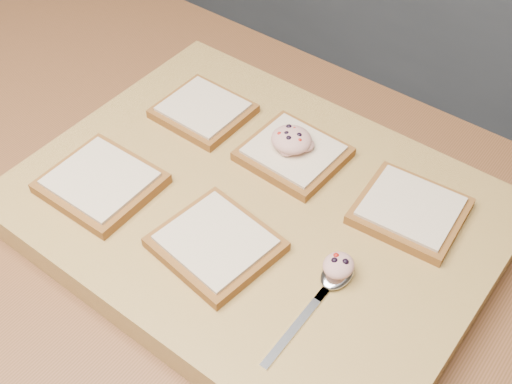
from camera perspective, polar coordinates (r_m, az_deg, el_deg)
cutting_board at (r=0.79m, az=0.00°, el=-1.80°), size 0.55×0.42×0.04m
bread_far_left at (r=0.88m, az=-4.71°, el=7.23°), size 0.12×0.11×0.02m
bread_far_center at (r=0.82m, az=3.34°, el=3.46°), size 0.12×0.11×0.02m
bread_far_right at (r=0.77m, az=13.55°, el=-1.58°), size 0.13×0.12×0.02m
bread_near_left at (r=0.80m, az=-13.62°, el=0.83°), size 0.13×0.12×0.02m
bread_near_center at (r=0.72m, az=-3.59°, el=-4.60°), size 0.14×0.13×0.02m
tuna_salad_dollop at (r=0.80m, az=3.16°, el=4.70°), size 0.05×0.05×0.02m
spoon at (r=0.69m, az=6.73°, el=-7.87°), size 0.03×0.16×0.01m
spoon_salad at (r=0.69m, az=7.35°, el=-6.48°), size 0.03×0.04×0.02m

